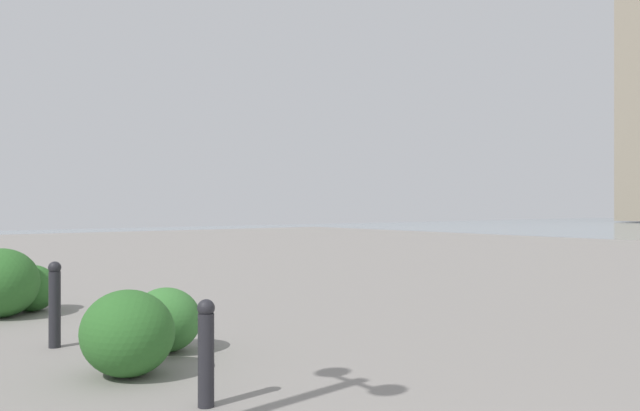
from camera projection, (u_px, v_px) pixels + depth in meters
bollard_near at (206, 351)px, 4.71m from camera, size 0.13×0.13×0.79m
bollard_mid at (55, 303)px, 6.68m from camera, size 0.13×0.13×0.89m
shrub_low at (32, 288)px, 8.97m from camera, size 0.76×0.68×0.65m
shrub_round at (166, 320)px, 6.48m from camera, size 0.76×0.68×0.65m
shrub_wide at (1, 283)px, 8.50m from camera, size 1.07×0.96×0.91m
shrub_tall at (127, 333)px, 5.55m from camera, size 0.88×0.79×0.75m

